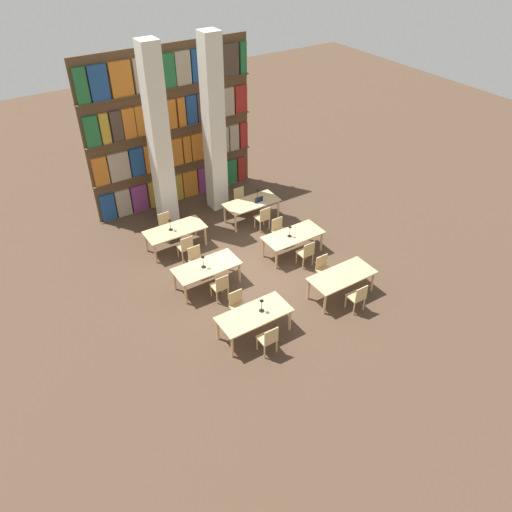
{
  "coord_description": "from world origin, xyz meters",
  "views": [
    {
      "loc": [
        -6.37,
        -10.13,
        9.41
      ],
      "look_at": [
        0.0,
        -0.23,
        0.65
      ],
      "focal_mm": 35.0,
      "sensor_mm": 36.0,
      "label": 1
    }
  ],
  "objects_px": {
    "reading_table_3": "(293,237)",
    "chair_8": "(186,247)",
    "reading_table_5": "(252,204)",
    "chair_10": "(263,217)",
    "reading_table_4": "(175,231)",
    "reading_table_1": "(342,277)",
    "desk_lamp_1": "(203,259)",
    "pillar_center": "(214,127)",
    "chair_5": "(196,260)",
    "desk_lamp_4": "(257,193)",
    "chair_1": "(238,305)",
    "chair_3": "(324,269)",
    "chair_9": "(166,225)",
    "chair_7": "(279,230)",
    "desk_lamp_0": "(262,303)",
    "desk_lamp_3": "(170,223)",
    "pillar_left": "(159,140)",
    "laptop": "(260,202)",
    "chair_4": "(220,286)",
    "chair_2": "(357,297)",
    "chair_6": "(306,253)",
    "reading_table_0": "(254,316)",
    "reading_table_2": "(207,268)",
    "desk_lamp_2": "(290,229)",
    "chair_11": "(241,199)",
    "chair_0": "(268,339)"
  },
  "relations": [
    {
      "from": "chair_0",
      "to": "chair_10",
      "type": "relative_size",
      "value": 1.0
    },
    {
      "from": "reading_table_0",
      "to": "chair_9",
      "type": "xyz_separation_m",
      "value": [
        -0.02,
        5.33,
        -0.16
      ]
    },
    {
      "from": "desk_lamp_1",
      "to": "chair_8",
      "type": "xyz_separation_m",
      "value": [
        0.15,
        1.49,
        -0.52
      ]
    },
    {
      "from": "pillar_center",
      "to": "chair_9",
      "type": "height_order",
      "value": "pillar_center"
    },
    {
      "from": "reading_table_5",
      "to": "chair_10",
      "type": "xyz_separation_m",
      "value": [
        -0.01,
        -0.72,
        -0.16
      ]
    },
    {
      "from": "pillar_center",
      "to": "reading_table_0",
      "type": "distance_m",
      "value": 7.07
    },
    {
      "from": "pillar_center",
      "to": "desk_lamp_4",
      "type": "distance_m",
      "value": 2.6
    },
    {
      "from": "chair_3",
      "to": "chair_9",
      "type": "bearing_deg",
      "value": -58.07
    },
    {
      "from": "chair_8",
      "to": "chair_11",
      "type": "bearing_deg",
      "value": 28.11
    },
    {
      "from": "reading_table_1",
      "to": "chair_5",
      "type": "height_order",
      "value": "chair_5"
    },
    {
      "from": "chair_9",
      "to": "desk_lamp_4",
      "type": "distance_m",
      "value": 3.27
    },
    {
      "from": "reading_table_3",
      "to": "desk_lamp_2",
      "type": "height_order",
      "value": "desk_lamp_2"
    },
    {
      "from": "desk_lamp_0",
      "to": "desk_lamp_2",
      "type": "bearing_deg",
      "value": 42.31
    },
    {
      "from": "reading_table_2",
      "to": "chair_2",
      "type": "bearing_deg",
      "value": -46.84
    },
    {
      "from": "chair_4",
      "to": "reading_table_4",
      "type": "height_order",
      "value": "chair_4"
    },
    {
      "from": "chair_1",
      "to": "reading_table_0",
      "type": "bearing_deg",
      "value": 93.69
    },
    {
      "from": "chair_1",
      "to": "chair_8",
      "type": "height_order",
      "value": "same"
    },
    {
      "from": "chair_0",
      "to": "desk_lamp_3",
      "type": "bearing_deg",
      "value": 91.04
    },
    {
      "from": "chair_7",
      "to": "reading_table_5",
      "type": "height_order",
      "value": "chair_7"
    },
    {
      "from": "pillar_center",
      "to": "chair_5",
      "type": "height_order",
      "value": "pillar_center"
    },
    {
      "from": "chair_1",
      "to": "desk_lamp_4",
      "type": "bearing_deg",
      "value": -128.71
    },
    {
      "from": "laptop",
      "to": "chair_4",
      "type": "bearing_deg",
      "value": -138.28
    },
    {
      "from": "reading_table_4",
      "to": "desk_lamp_4",
      "type": "bearing_deg",
      "value": 1.58
    },
    {
      "from": "reading_table_3",
      "to": "chair_5",
      "type": "bearing_deg",
      "value": 165.63
    },
    {
      "from": "reading_table_0",
      "to": "chair_2",
      "type": "bearing_deg",
      "value": -14.43
    },
    {
      "from": "desk_lamp_0",
      "to": "desk_lamp_3",
      "type": "height_order",
      "value": "desk_lamp_3"
    },
    {
      "from": "pillar_left",
      "to": "reading_table_5",
      "type": "relative_size",
      "value": 3.16
    },
    {
      "from": "pillar_left",
      "to": "chair_7",
      "type": "height_order",
      "value": "pillar_left"
    },
    {
      "from": "chair_2",
      "to": "chair_9",
      "type": "relative_size",
      "value": 1.0
    },
    {
      "from": "chair_2",
      "to": "chair_6",
      "type": "height_order",
      "value": "same"
    },
    {
      "from": "reading_table_4",
      "to": "reading_table_1",
      "type": "bearing_deg",
      "value": -57.66
    },
    {
      "from": "pillar_left",
      "to": "chair_10",
      "type": "relative_size",
      "value": 6.81
    },
    {
      "from": "chair_3",
      "to": "desk_lamp_2",
      "type": "distance_m",
      "value": 1.69
    },
    {
      "from": "pillar_center",
      "to": "chair_9",
      "type": "bearing_deg",
      "value": -159.79
    },
    {
      "from": "reading_table_2",
      "to": "desk_lamp_3",
      "type": "distance_m",
      "value": 2.28
    },
    {
      "from": "desk_lamp_3",
      "to": "laptop",
      "type": "relative_size",
      "value": 1.28
    },
    {
      "from": "chair_6",
      "to": "chair_8",
      "type": "bearing_deg",
      "value": 142.48
    },
    {
      "from": "desk_lamp_3",
      "to": "laptop",
      "type": "xyz_separation_m",
      "value": [
        3.25,
        -0.16,
        -0.23
      ]
    },
    {
      "from": "reading_table_3",
      "to": "chair_8",
      "type": "distance_m",
      "value": 3.34
    },
    {
      "from": "desk_lamp_1",
      "to": "chair_6",
      "type": "relative_size",
      "value": 0.47
    },
    {
      "from": "desk_lamp_4",
      "to": "laptop",
      "type": "xyz_separation_m",
      "value": [
        -0.03,
        -0.21,
        -0.27
      ]
    },
    {
      "from": "chair_2",
      "to": "chair_1",
      "type": "bearing_deg",
      "value": 153.31
    },
    {
      "from": "desk_lamp_4",
      "to": "laptop",
      "type": "relative_size",
      "value": 1.44
    },
    {
      "from": "chair_2",
      "to": "desk_lamp_1",
      "type": "bearing_deg",
      "value": 134.06
    },
    {
      "from": "desk_lamp_0",
      "to": "chair_6",
      "type": "relative_size",
      "value": 0.46
    },
    {
      "from": "chair_1",
      "to": "laptop",
      "type": "bearing_deg",
      "value": -129.99
    },
    {
      "from": "reading_table_5",
      "to": "desk_lamp_1",
      "type": "bearing_deg",
      "value": -142.97
    },
    {
      "from": "desk_lamp_0",
      "to": "reading_table_3",
      "type": "relative_size",
      "value": 0.21
    },
    {
      "from": "reading_table_3",
      "to": "desk_lamp_4",
      "type": "height_order",
      "value": "desk_lamp_4"
    },
    {
      "from": "chair_4",
      "to": "chair_5",
      "type": "bearing_deg",
      "value": 90.0
    }
  ]
}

